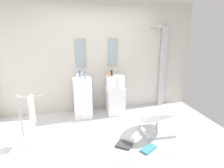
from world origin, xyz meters
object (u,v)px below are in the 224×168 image
at_px(shower_column, 162,65).
at_px(magazine_teal, 149,149).
at_px(towel_rack, 30,112).
at_px(soap_bottle_grey, 85,76).
at_px(soap_bottle_amber, 110,74).
at_px(pedestal_sink_right, 115,95).
at_px(soap_bottle_blue, 80,74).
at_px(pedestal_sink_left, 83,97).
at_px(magazine_charcoal, 124,145).
at_px(lounge_chair, 157,116).
at_px(soap_bottle_black, 112,73).
at_px(soap_bottle_clear, 77,75).
at_px(coffee_mug, 132,141).

distance_m(shower_column, magazine_teal, 2.34).
distance_m(shower_column, towel_rack, 3.25).
relative_size(soap_bottle_grey, soap_bottle_amber, 1.15).
xyz_separation_m(pedestal_sink_right, shower_column, (1.29, 0.26, 0.61)).
bearing_deg(pedestal_sink_right, soap_bottle_blue, 171.76).
bearing_deg(soap_bottle_grey, soap_bottle_blue, 112.94).
xyz_separation_m(pedestal_sink_left, magazine_teal, (0.98, -1.53, -0.45)).
bearing_deg(magazine_charcoal, soap_bottle_blue, 149.85).
height_order(lounge_chair, soap_bottle_amber, soap_bottle_amber).
relative_size(towel_rack, soap_bottle_blue, 6.76).
distance_m(lounge_chair, soap_bottle_black, 1.46).
distance_m(pedestal_sink_left, soap_bottle_blue, 0.53).
xyz_separation_m(pedestal_sink_left, soap_bottle_black, (0.69, 0.09, 0.51)).
distance_m(magazine_charcoal, soap_bottle_blue, 1.86).
xyz_separation_m(pedestal_sink_right, soap_bottle_black, (-0.07, 0.09, 0.51)).
bearing_deg(soap_bottle_blue, soap_bottle_grey, -67.06).
bearing_deg(towel_rack, pedestal_sink_left, 47.73).
distance_m(lounge_chair, towel_rack, 2.27).
bearing_deg(soap_bottle_clear, soap_bottle_amber, -9.54).
bearing_deg(shower_column, magazine_teal, -120.88).
bearing_deg(shower_column, coffee_mug, -129.61).
distance_m(magazine_teal, soap_bottle_black, 1.90).
height_order(coffee_mug, soap_bottle_grey, soap_bottle_grey).
xyz_separation_m(magazine_charcoal, coffee_mug, (0.15, 0.04, 0.03)).
bearing_deg(pedestal_sink_left, shower_column, 7.28).
bearing_deg(soap_bottle_amber, magazine_charcoal, -90.46).
xyz_separation_m(towel_rack, soap_bottle_clear, (0.81, 1.08, 0.35)).
bearing_deg(magazine_charcoal, shower_column, 83.76).
bearing_deg(soap_bottle_clear, shower_column, 4.90).
xyz_separation_m(towel_rack, soap_bottle_blue, (0.87, 1.11, 0.36)).
bearing_deg(pedestal_sink_left, soap_bottle_blue, 106.89).
bearing_deg(magazine_teal, pedestal_sink_left, 89.38).
relative_size(magazine_charcoal, soap_bottle_grey, 1.55).
xyz_separation_m(towel_rack, soap_bottle_amber, (1.53, 0.96, 0.36)).
bearing_deg(shower_column, lounge_chair, -118.36).
bearing_deg(soap_bottle_amber, lounge_chair, -54.23).
xyz_separation_m(towel_rack, magazine_teal, (1.89, -0.53, -0.60)).
distance_m(pedestal_sink_right, soap_bottle_clear, 1.00).
distance_m(shower_column, soap_bottle_black, 1.38).
xyz_separation_m(lounge_chair, soap_bottle_grey, (-1.28, 0.92, 0.65)).
relative_size(coffee_mug, soap_bottle_blue, 0.63).
bearing_deg(pedestal_sink_right, soap_bottle_grey, -170.23).
relative_size(pedestal_sink_right, soap_bottle_blue, 7.28).
xyz_separation_m(pedestal_sink_right, coffee_mug, (0.00, -1.29, -0.42)).
bearing_deg(soap_bottle_clear, towel_rack, -127.10).
bearing_deg(shower_column, soap_bottle_amber, -167.94).
xyz_separation_m(towel_rack, coffee_mug, (1.67, -0.30, -0.57)).
relative_size(pedestal_sink_right, coffee_mug, 11.64).
bearing_deg(coffee_mug, soap_bottle_blue, 119.66).
xyz_separation_m(pedestal_sink_right, soap_bottle_clear, (-0.86, 0.08, 0.51)).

